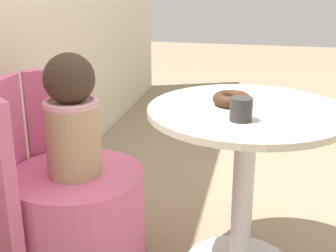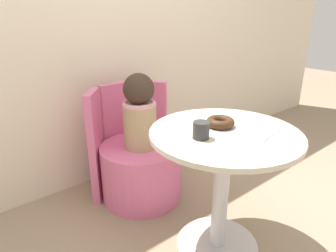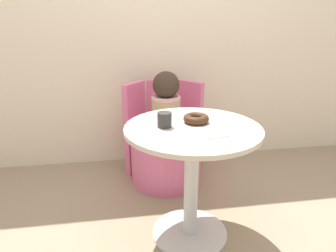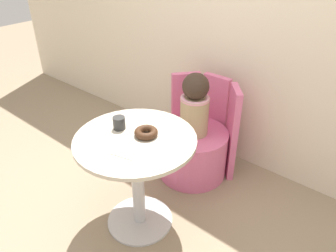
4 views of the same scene
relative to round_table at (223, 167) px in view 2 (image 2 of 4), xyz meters
The scene contains 9 objects.
ground_plane 0.51m from the round_table, 122.48° to the left, with size 12.00×12.00×0.00m, color gray.
back_wall 1.34m from the round_table, 90.53° to the left, with size 6.00×0.06×2.40m.
round_table is the anchor object (origin of this frame).
tub_chair 0.75m from the round_table, 93.71° to the left, with size 0.56×0.56×0.40m.
booth_backrest 0.93m from the round_table, 92.77° to the left, with size 0.66×0.24×0.78m.
child_figure 0.70m from the round_table, 93.71° to the left, with size 0.22×0.22×0.50m.
donut 0.23m from the round_table, 62.04° to the left, with size 0.14×0.14×0.05m.
cup 0.28m from the round_table, behind, with size 0.08×0.08×0.08m.
paper_napkin 0.24m from the round_table, 61.82° to the right, with size 0.19×0.19×0.01m.
Camera 2 is at (-1.07, -0.89, 1.26)m, focal length 32.00 mm.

